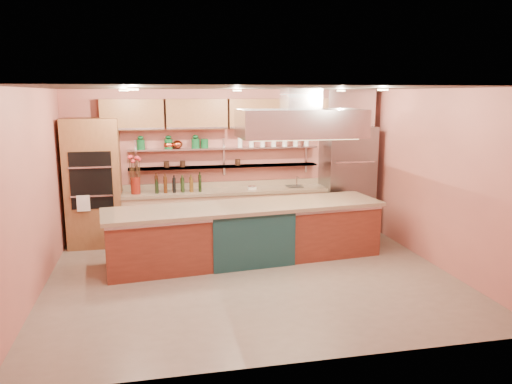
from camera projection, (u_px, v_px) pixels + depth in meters
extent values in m
cube|color=gray|center=(252.00, 277.00, 7.54)|extent=(6.00, 5.00, 0.02)
cube|color=black|center=(252.00, 88.00, 6.99)|extent=(6.00, 5.00, 0.02)
cube|color=#C36B5C|center=(226.00, 163.00, 9.66)|extent=(6.00, 0.04, 2.80)
cube|color=#C36B5C|center=(302.00, 231.00, 4.86)|extent=(6.00, 0.04, 2.80)
cube|color=#C36B5C|center=(32.00, 194.00, 6.66)|extent=(0.04, 5.00, 2.80)
cube|color=#C36B5C|center=(438.00, 179.00, 7.87)|extent=(0.04, 5.00, 2.80)
cube|color=brown|center=(94.00, 183.00, 8.91)|extent=(0.95, 0.64, 2.30)
cube|color=slate|center=(347.00, 180.00, 9.86)|extent=(0.95, 0.72, 2.10)
cube|color=tan|center=(227.00, 213.00, 9.55)|extent=(3.84, 0.64, 0.93)
cube|color=#B6B8BE|center=(225.00, 166.00, 9.54)|extent=(3.60, 0.26, 0.03)
cube|color=#B6B8BE|center=(225.00, 148.00, 9.47)|extent=(3.60, 0.26, 0.03)
cube|color=brown|center=(227.00, 114.00, 9.30)|extent=(4.60, 0.36, 0.55)
cube|color=#B6B8BE|center=(300.00, 123.00, 8.06)|extent=(2.00, 1.00, 0.45)
cube|color=#FFE5A5|center=(249.00, 90.00, 7.19)|extent=(4.00, 2.80, 0.02)
cube|color=maroon|center=(246.00, 233.00, 8.22)|extent=(4.55, 1.43, 0.93)
cylinder|color=maroon|center=(136.00, 186.00, 9.04)|extent=(0.19, 0.19, 0.30)
cube|color=black|center=(178.00, 184.00, 9.20)|extent=(0.93, 0.35, 0.29)
cube|color=silver|center=(252.00, 187.00, 9.50)|extent=(0.18, 0.16, 0.09)
cylinder|color=silver|center=(297.00, 181.00, 9.77)|extent=(0.03, 0.03, 0.20)
ellipsoid|color=#BD482B|center=(177.00, 144.00, 9.27)|extent=(0.24, 0.24, 0.15)
cylinder|color=#104A22|center=(205.00, 143.00, 9.37)|extent=(0.17, 0.17, 0.17)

